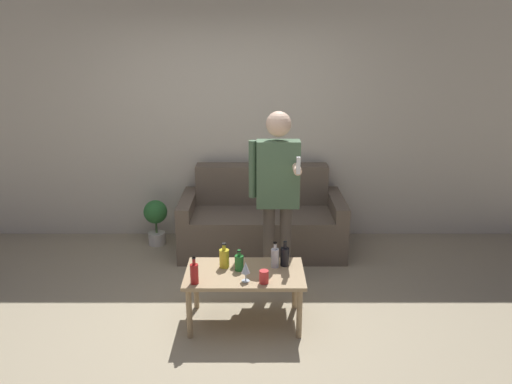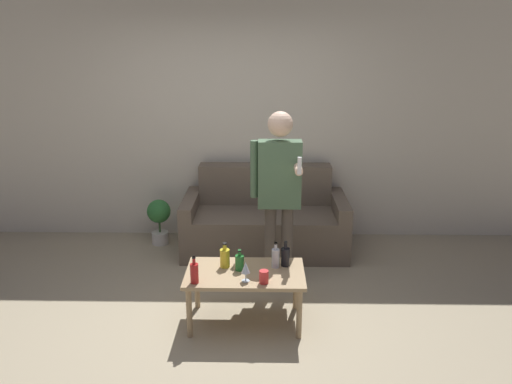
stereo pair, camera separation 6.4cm
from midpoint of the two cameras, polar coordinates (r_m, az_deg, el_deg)
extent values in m
plane|color=tan|center=(4.12, -3.99, -15.36)|extent=(16.00, 16.00, 0.00)
cube|color=beige|center=(5.62, -2.45, 8.24)|extent=(8.00, 0.06, 2.70)
cube|color=#6B5B4C|center=(5.31, 1.35, -4.91)|extent=(1.46, 0.61, 0.45)
cube|color=#6B5B4C|center=(5.63, 1.35, -1.25)|extent=(1.46, 0.24, 0.88)
cube|color=#6B5B4C|center=(5.44, -7.10, -3.62)|extent=(0.14, 0.85, 0.60)
cube|color=#6B5B4C|center=(5.45, 9.78, -3.70)|extent=(0.14, 0.85, 0.60)
cube|color=tan|center=(4.00, -0.79, -9.29)|extent=(0.94, 0.55, 0.03)
cylinder|color=tan|center=(3.95, -7.17, -13.53)|extent=(0.04, 0.04, 0.42)
cylinder|color=tan|center=(3.92, 5.44, -13.69)|extent=(0.04, 0.04, 0.42)
cylinder|color=tan|center=(4.34, -6.34, -10.53)|extent=(0.04, 0.04, 0.42)
cylinder|color=tan|center=(4.31, 5.00, -10.65)|extent=(0.04, 0.04, 0.42)
cylinder|color=silver|center=(4.04, 2.71, -7.58)|extent=(0.06, 0.06, 0.15)
cylinder|color=silver|center=(4.00, 2.73, -6.18)|extent=(0.02, 0.02, 0.06)
cylinder|color=black|center=(3.99, 2.73, -5.86)|extent=(0.03, 0.03, 0.01)
cylinder|color=#23752D|center=(4.00, -1.42, -8.09)|extent=(0.07, 0.07, 0.12)
cylinder|color=#23752D|center=(3.96, -1.43, -6.96)|extent=(0.03, 0.03, 0.05)
cylinder|color=black|center=(3.96, -1.43, -6.72)|extent=(0.03, 0.03, 0.01)
cylinder|color=yellow|center=(4.05, -3.12, -7.57)|extent=(0.08, 0.08, 0.15)
cylinder|color=yellow|center=(4.01, -3.15, -6.23)|extent=(0.03, 0.03, 0.06)
cylinder|color=black|center=(4.00, -3.15, -5.93)|extent=(0.03, 0.03, 0.01)
cylinder|color=black|center=(4.07, 3.83, -7.43)|extent=(0.07, 0.07, 0.15)
cylinder|color=black|center=(4.03, 3.86, -6.08)|extent=(0.03, 0.03, 0.06)
cylinder|color=black|center=(4.02, 3.87, -5.78)|extent=(0.03, 0.03, 0.01)
cylinder|color=#B21E1E|center=(3.82, -6.57, -9.23)|extent=(0.06, 0.06, 0.15)
cylinder|color=#B21E1E|center=(3.77, -6.63, -7.78)|extent=(0.02, 0.02, 0.06)
cylinder|color=black|center=(3.76, -6.64, -7.45)|extent=(0.03, 0.03, 0.01)
cylinder|color=silver|center=(3.85, -0.70, -10.11)|extent=(0.06, 0.06, 0.01)
cylinder|color=silver|center=(3.84, -0.71, -9.65)|extent=(0.01, 0.01, 0.06)
cone|color=silver|center=(3.80, -0.71, -8.61)|extent=(0.07, 0.07, 0.09)
cylinder|color=red|center=(3.80, 1.39, -9.68)|extent=(0.07, 0.07, 0.10)
cylinder|color=brown|center=(4.57, 2.05, -6.36)|extent=(0.11, 0.11, 0.79)
cylinder|color=brown|center=(4.57, 3.94, -6.36)|extent=(0.11, 0.11, 0.79)
cube|color=#4C6B4C|center=(4.34, 3.14, 2.04)|extent=(0.38, 0.17, 0.59)
sphere|color=beige|center=(4.25, 3.23, 7.75)|extent=(0.22, 0.22, 0.22)
cylinder|color=#4C6B4C|center=(4.33, 0.21, 2.63)|extent=(0.07, 0.07, 0.50)
cylinder|color=beige|center=(4.20, 5.26, 2.74)|extent=(0.07, 0.26, 0.07)
cube|color=white|center=(4.03, 5.44, 3.01)|extent=(0.03, 0.03, 0.14)
cylinder|color=silver|center=(5.74, -10.56, -5.15)|extent=(0.19, 0.19, 0.14)
cylinder|color=#476B38|center=(5.69, -10.64, -3.78)|extent=(0.02, 0.02, 0.16)
sphere|color=#337A38|center=(5.63, -10.73, -2.17)|extent=(0.26, 0.26, 0.26)
camera|label=1|loc=(0.03, -89.57, 0.13)|focal=35.00mm
camera|label=2|loc=(0.03, 90.43, -0.13)|focal=35.00mm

